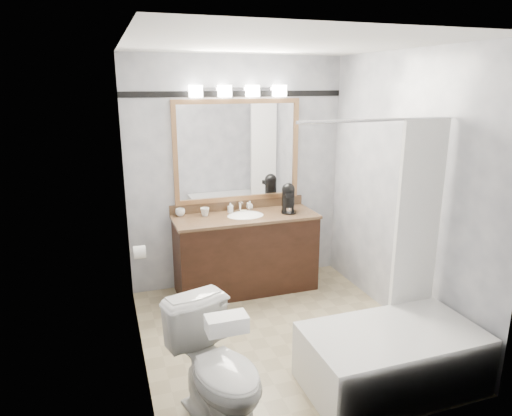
# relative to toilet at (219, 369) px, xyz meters

# --- Properties ---
(room) EXTENTS (2.42, 2.62, 2.52)m
(room) POSITION_rel_toilet_xyz_m (0.79, 0.89, 0.84)
(room) COLOR tan
(room) RESTS_ON ground
(vanity) EXTENTS (1.53, 0.58, 0.97)m
(vanity) POSITION_rel_toilet_xyz_m (0.79, 1.91, 0.04)
(vanity) COLOR black
(vanity) RESTS_ON ground
(mirror) EXTENTS (1.40, 0.04, 1.10)m
(mirror) POSITION_rel_toilet_xyz_m (0.79, 2.17, 1.09)
(mirror) COLOR #AD7B4E
(mirror) RESTS_ON room
(vanity_light_bar) EXTENTS (1.02, 0.14, 0.12)m
(vanity_light_bar) POSITION_rel_toilet_xyz_m (0.79, 2.12, 1.73)
(vanity_light_bar) COLOR silver
(vanity_light_bar) RESTS_ON room
(accent_stripe) EXTENTS (2.40, 0.01, 0.06)m
(accent_stripe) POSITION_rel_toilet_xyz_m (0.79, 2.19, 1.69)
(accent_stripe) COLOR black
(accent_stripe) RESTS_ON room
(bathtub) EXTENTS (1.30, 0.75, 1.96)m
(bathtub) POSITION_rel_toilet_xyz_m (1.34, -0.01, -0.12)
(bathtub) COLOR white
(bathtub) RESTS_ON ground
(tp_roll) EXTENTS (0.11, 0.12, 0.12)m
(tp_roll) POSITION_rel_toilet_xyz_m (-0.35, 1.56, 0.29)
(tp_roll) COLOR white
(tp_roll) RESTS_ON room
(toilet) EXTENTS (0.66, 0.89, 0.81)m
(toilet) POSITION_rel_toilet_xyz_m (0.00, 0.00, 0.00)
(toilet) COLOR white
(toilet) RESTS_ON ground
(tissue_box) EXTENTS (0.24, 0.13, 0.10)m
(tissue_box) POSITION_rel_toilet_xyz_m (0.00, -0.23, 0.45)
(tissue_box) COLOR white
(tissue_box) RESTS_ON toilet
(coffee_maker) EXTENTS (0.17, 0.21, 0.32)m
(coffee_maker) POSITION_rel_toilet_xyz_m (1.27, 1.89, 0.61)
(coffee_maker) COLOR black
(coffee_maker) RESTS_ON vanity
(cup_left) EXTENTS (0.12, 0.12, 0.08)m
(cup_left) POSITION_rel_toilet_xyz_m (0.13, 2.11, 0.48)
(cup_left) COLOR white
(cup_left) RESTS_ON vanity
(cup_right) EXTENTS (0.11, 0.11, 0.09)m
(cup_right) POSITION_rel_toilet_xyz_m (0.38, 2.03, 0.49)
(cup_right) COLOR white
(cup_right) RESTS_ON vanity
(soap_bottle_a) EXTENTS (0.05, 0.05, 0.11)m
(soap_bottle_a) POSITION_rel_toilet_xyz_m (0.67, 2.07, 0.50)
(soap_bottle_a) COLOR white
(soap_bottle_a) RESTS_ON vanity
(soap_bottle_b) EXTENTS (0.09, 0.09, 0.10)m
(soap_bottle_b) POSITION_rel_toilet_xyz_m (0.91, 2.13, 0.49)
(soap_bottle_b) COLOR white
(soap_bottle_b) RESTS_ON vanity
(soap_bar) EXTENTS (0.08, 0.07, 0.02)m
(soap_bar) POSITION_rel_toilet_xyz_m (0.80, 2.03, 0.46)
(soap_bar) COLOR #E9EBC2
(soap_bar) RESTS_ON vanity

